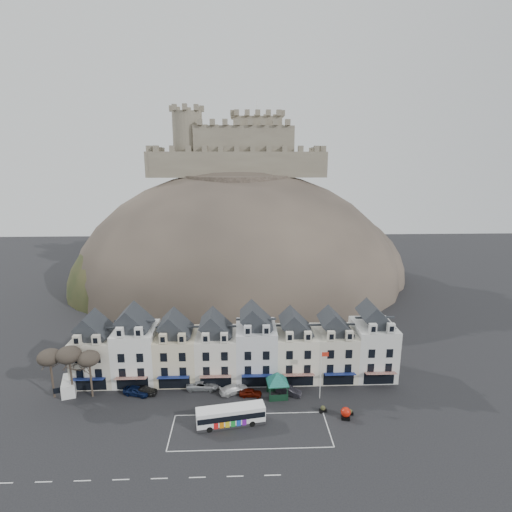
{
  "coord_description": "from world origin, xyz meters",
  "views": [
    {
      "loc": [
        0.98,
        -47.19,
        36.82
      ],
      "look_at": [
        3.68,
        24.0,
        19.6
      ],
      "focal_mm": 28.0,
      "sensor_mm": 36.0,
      "label": 1
    }
  ],
  "objects_px": {
    "red_buoy": "(346,413)",
    "car_navy": "(137,391)",
    "car_maroon": "(250,393)",
    "car_charcoal": "(289,391)",
    "car_black": "(144,391)",
    "car_white": "(234,389)",
    "bus": "(231,415)",
    "white_van": "(69,386)",
    "car_silver": "(203,385)",
    "bus_shelter": "(277,378)",
    "flagpole": "(321,371)"
  },
  "relations": [
    {
      "from": "red_buoy",
      "to": "car_navy",
      "type": "height_order",
      "value": "red_buoy"
    },
    {
      "from": "car_maroon",
      "to": "car_charcoal",
      "type": "bearing_deg",
      "value": -84.47
    },
    {
      "from": "car_navy",
      "to": "car_black",
      "type": "xyz_separation_m",
      "value": [
        1.2,
        -0.0,
        -0.09
      ]
    },
    {
      "from": "car_white",
      "to": "car_charcoal",
      "type": "xyz_separation_m",
      "value": [
        8.81,
        -0.8,
        -0.02
      ]
    },
    {
      "from": "bus",
      "to": "red_buoy",
      "type": "relative_size",
      "value": 5.64
    },
    {
      "from": "white_van",
      "to": "car_silver",
      "type": "height_order",
      "value": "white_van"
    },
    {
      "from": "car_silver",
      "to": "bus_shelter",
      "type": "bearing_deg",
      "value": -99.66
    },
    {
      "from": "car_white",
      "to": "car_maroon",
      "type": "distance_m",
      "value": 2.82
    },
    {
      "from": "car_silver",
      "to": "car_white",
      "type": "relative_size",
      "value": 1.08
    },
    {
      "from": "car_black",
      "to": "car_silver",
      "type": "relative_size",
      "value": 0.76
    },
    {
      "from": "bus",
      "to": "flagpole",
      "type": "relative_size",
      "value": 1.22
    },
    {
      "from": "car_navy",
      "to": "flagpole",
      "type": "bearing_deg",
      "value": -77.63
    },
    {
      "from": "red_buoy",
      "to": "car_maroon",
      "type": "height_order",
      "value": "red_buoy"
    },
    {
      "from": "bus",
      "to": "car_silver",
      "type": "distance_m",
      "value": 10.56
    },
    {
      "from": "red_buoy",
      "to": "flagpole",
      "type": "bearing_deg",
      "value": 117.2
    },
    {
      "from": "bus_shelter",
      "to": "car_charcoal",
      "type": "distance_m",
      "value": 3.27
    },
    {
      "from": "car_navy",
      "to": "car_silver",
      "type": "xyz_separation_m",
      "value": [
        10.4,
        1.41,
        -0.01
      ]
    },
    {
      "from": "car_silver",
      "to": "car_white",
      "type": "distance_m",
      "value": 5.39
    },
    {
      "from": "bus",
      "to": "car_silver",
      "type": "xyz_separation_m",
      "value": [
        -4.87,
        9.33,
        -0.79
      ]
    },
    {
      "from": "car_charcoal",
      "to": "car_silver",
      "type": "bearing_deg",
      "value": 104.58
    },
    {
      "from": "car_black",
      "to": "car_white",
      "type": "distance_m",
      "value": 14.4
    },
    {
      "from": "bus",
      "to": "car_charcoal",
      "type": "relative_size",
      "value": 2.43
    },
    {
      "from": "bus",
      "to": "car_black",
      "type": "xyz_separation_m",
      "value": [
        -14.07,
        7.92,
        -0.87
      ]
    },
    {
      "from": "flagpole",
      "to": "car_maroon",
      "type": "bearing_deg",
      "value": 174.91
    },
    {
      "from": "white_van",
      "to": "car_charcoal",
      "type": "bearing_deg",
      "value": -21.05
    },
    {
      "from": "white_van",
      "to": "car_charcoal",
      "type": "distance_m",
      "value": 35.65
    },
    {
      "from": "flagpole",
      "to": "red_buoy",
      "type": "bearing_deg",
      "value": -62.8
    },
    {
      "from": "flagpole",
      "to": "car_maroon",
      "type": "relative_size",
      "value": 2.27
    },
    {
      "from": "white_van",
      "to": "bus_shelter",
      "type": "bearing_deg",
      "value": -21.9
    },
    {
      "from": "white_van",
      "to": "red_buoy",
      "type": "bearing_deg",
      "value": -28.78
    },
    {
      "from": "bus",
      "to": "flagpole",
      "type": "bearing_deg",
      "value": 13.35
    },
    {
      "from": "red_buoy",
      "to": "car_silver",
      "type": "xyz_separation_m",
      "value": [
        -21.6,
        8.63,
        -0.17
      ]
    },
    {
      "from": "white_van",
      "to": "car_silver",
      "type": "distance_m",
      "value": 21.57
    },
    {
      "from": "car_black",
      "to": "bus_shelter",
      "type": "bearing_deg",
      "value": -86.48
    },
    {
      "from": "white_van",
      "to": "car_maroon",
      "type": "distance_m",
      "value": 29.51
    },
    {
      "from": "flagpole",
      "to": "car_navy",
      "type": "bearing_deg",
      "value": 176.13
    },
    {
      "from": "bus_shelter",
      "to": "flagpole",
      "type": "height_order",
      "value": "flagpole"
    },
    {
      "from": "car_black",
      "to": "car_charcoal",
      "type": "xyz_separation_m",
      "value": [
        23.21,
        -0.81,
        0.03
      ]
    },
    {
      "from": "red_buoy",
      "to": "bus",
      "type": "bearing_deg",
      "value": -177.59
    },
    {
      "from": "red_buoy",
      "to": "car_maroon",
      "type": "relative_size",
      "value": 0.49
    },
    {
      "from": "flagpole",
      "to": "car_white",
      "type": "bearing_deg",
      "value": 171.83
    },
    {
      "from": "bus_shelter",
      "to": "car_navy",
      "type": "bearing_deg",
      "value": 172.59
    },
    {
      "from": "bus",
      "to": "car_silver",
      "type": "relative_size",
      "value": 1.93
    },
    {
      "from": "car_white",
      "to": "car_maroon",
      "type": "height_order",
      "value": "car_white"
    },
    {
      "from": "flagpole",
      "to": "car_maroon",
      "type": "distance_m",
      "value": 11.84
    },
    {
      "from": "car_charcoal",
      "to": "car_black",
      "type": "bearing_deg",
      "value": 111.59
    },
    {
      "from": "car_charcoal",
      "to": "white_van",
      "type": "bearing_deg",
      "value": 110.02
    },
    {
      "from": "white_van",
      "to": "car_white",
      "type": "height_order",
      "value": "white_van"
    },
    {
      "from": "bus",
      "to": "car_black",
      "type": "height_order",
      "value": "bus"
    },
    {
      "from": "bus",
      "to": "car_navy",
      "type": "bearing_deg",
      "value": 142.97
    }
  ]
}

